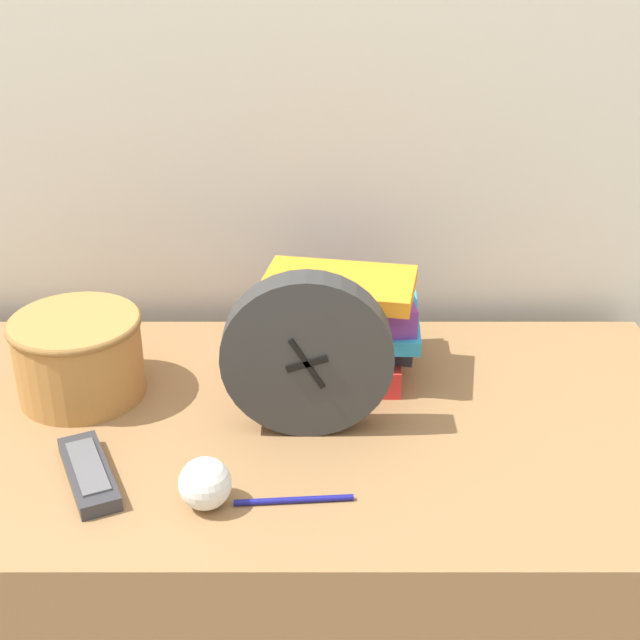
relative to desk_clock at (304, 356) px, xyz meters
The scene contains 8 objects.
wall_back 0.56m from the desk_clock, 102.97° to the left, with size 6.00×0.04×2.40m.
desk 0.48m from the desk_clock, 166.82° to the left, with size 1.32×0.62×0.71m.
desk_clock is the anchor object (origin of this frame).
book_stack 0.17m from the desk_clock, 74.67° to the left, with size 0.25×0.20×0.16m.
basket 0.35m from the desk_clock, 164.43° to the left, with size 0.19×0.19×0.13m.
tv_remote 0.32m from the desk_clock, 157.35° to the right, with size 0.11×0.17×0.02m.
crumpled_paper_ball 0.22m from the desk_clock, 126.24° to the right, with size 0.07×0.07×0.07m.
pen 0.20m from the desk_clock, 95.25° to the right, with size 0.15×0.02×0.01m.
Camera 1 is at (0.11, -0.76, 1.41)m, focal length 50.00 mm.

